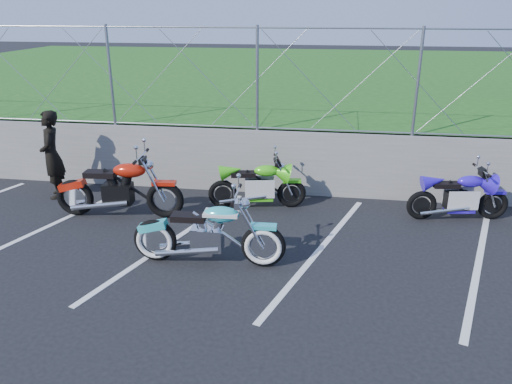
% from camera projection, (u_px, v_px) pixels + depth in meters
% --- Properties ---
extents(ground, '(90.00, 90.00, 0.00)m').
position_uv_depth(ground, '(154.00, 269.00, 7.34)').
color(ground, black).
rests_on(ground, ground).
extents(retaining_wall, '(30.00, 0.22, 1.30)m').
position_uv_depth(retaining_wall, '(210.00, 159.00, 10.35)').
color(retaining_wall, slate).
rests_on(retaining_wall, ground).
extents(grass_field, '(30.00, 20.00, 1.30)m').
position_uv_depth(grass_field, '(271.00, 86.00, 19.60)').
color(grass_field, '#1C5115').
rests_on(grass_field, ground).
extents(chain_link_fence, '(28.00, 0.03, 2.00)m').
position_uv_depth(chain_link_fence, '(207.00, 78.00, 9.77)').
color(chain_link_fence, gray).
rests_on(chain_link_fence, retaining_wall).
extents(parking_lines, '(18.29, 4.31, 0.01)m').
position_uv_depth(parking_lines, '(246.00, 244.00, 8.09)').
color(parking_lines, silver).
rests_on(parking_lines, ground).
extents(cruiser_turquoise, '(2.30, 0.73, 1.14)m').
position_uv_depth(cruiser_turquoise, '(210.00, 235.00, 7.35)').
color(cruiser_turquoise, black).
rests_on(cruiser_turquoise, ground).
extents(naked_orange, '(2.36, 0.80, 1.18)m').
position_uv_depth(naked_orange, '(121.00, 191.00, 9.00)').
color(naked_orange, black).
rests_on(naked_orange, ground).
extents(sportbike_green, '(1.85, 0.66, 0.96)m').
position_uv_depth(sportbike_green, '(259.00, 187.00, 9.44)').
color(sportbike_green, black).
rests_on(sportbike_green, ground).
extents(sportbike_blue, '(1.82, 0.65, 0.95)m').
position_uv_depth(sportbike_blue, '(460.00, 198.00, 8.91)').
color(sportbike_blue, black).
rests_on(sportbike_blue, ground).
extents(person_standing, '(0.64, 0.75, 1.75)m').
position_uv_depth(person_standing, '(52.00, 155.00, 9.83)').
color(person_standing, black).
rests_on(person_standing, ground).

